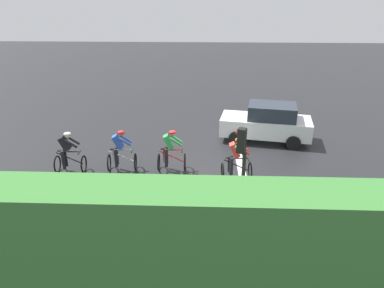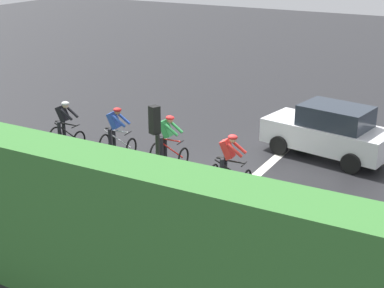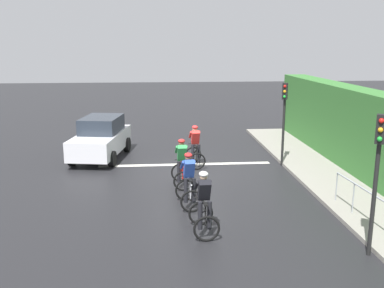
{
  "view_description": "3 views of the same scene",
  "coord_description": "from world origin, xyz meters",
  "px_view_note": "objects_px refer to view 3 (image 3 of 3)",
  "views": [
    {
      "loc": [
        -11.93,
        0.38,
        6.37
      ],
      "look_at": [
        0.3,
        0.87,
        1.12
      ],
      "focal_mm": 32.79,
      "sensor_mm": 36.0,
      "label": 1
    },
    {
      "loc": [
        -14.04,
        -7.15,
        6.89
      ],
      "look_at": [
        -0.43,
        0.43,
        1.18
      ],
      "focal_mm": 53.51,
      "sensor_mm": 36.0,
      "label": 2
    },
    {
      "loc": [
        1.13,
        16.04,
        4.83
      ],
      "look_at": [
        -0.14,
        0.67,
        1.26
      ],
      "focal_mm": 40.73,
      "sensor_mm": 36.0,
      "label": 3
    }
  ],
  "objects_px": {
    "cyclist_fourth": "(195,147)",
    "traffic_light_near_crossing": "(284,111)",
    "car_white": "(101,138)",
    "cyclist_lead": "(204,205)",
    "cyclist_mid": "(182,164)",
    "traffic_light_far_junction": "(377,164)",
    "cyclist_second": "(189,181)",
    "pedestrian_railing_kerbside": "(363,197)"
  },
  "relations": [
    {
      "from": "cyclist_fourth",
      "to": "traffic_light_far_junction",
      "type": "height_order",
      "value": "traffic_light_far_junction"
    },
    {
      "from": "traffic_light_far_junction",
      "to": "cyclist_fourth",
      "type": "bearing_deg",
      "value": -66.99
    },
    {
      "from": "cyclist_second",
      "to": "car_white",
      "type": "distance_m",
      "value": 6.96
    },
    {
      "from": "pedestrian_railing_kerbside",
      "to": "traffic_light_far_junction",
      "type": "bearing_deg",
      "value": 69.24
    },
    {
      "from": "cyclist_second",
      "to": "car_white",
      "type": "relative_size",
      "value": 0.38
    },
    {
      "from": "car_white",
      "to": "cyclist_mid",
      "type": "bearing_deg",
      "value": 127.68
    },
    {
      "from": "cyclist_second",
      "to": "traffic_light_near_crossing",
      "type": "bearing_deg",
      "value": -134.21
    },
    {
      "from": "cyclist_lead",
      "to": "traffic_light_near_crossing",
      "type": "xyz_separation_m",
      "value": [
        -3.84,
        -6.15,
        1.43
      ]
    },
    {
      "from": "cyclist_lead",
      "to": "car_white",
      "type": "relative_size",
      "value": 0.38
    },
    {
      "from": "cyclist_second",
      "to": "cyclist_fourth",
      "type": "bearing_deg",
      "value": -97.63
    },
    {
      "from": "pedestrian_railing_kerbside",
      "to": "cyclist_fourth",
      "type": "bearing_deg",
      "value": -56.47
    },
    {
      "from": "cyclist_fourth",
      "to": "pedestrian_railing_kerbside",
      "type": "bearing_deg",
      "value": 123.53
    },
    {
      "from": "cyclist_second",
      "to": "cyclist_mid",
      "type": "distance_m",
      "value": 1.93
    },
    {
      "from": "cyclist_second",
      "to": "cyclist_fourth",
      "type": "xyz_separation_m",
      "value": [
        -0.59,
        -4.39,
        0.0
      ]
    },
    {
      "from": "cyclist_fourth",
      "to": "traffic_light_far_junction",
      "type": "relative_size",
      "value": 0.5
    },
    {
      "from": "cyclist_second",
      "to": "cyclist_fourth",
      "type": "height_order",
      "value": "same"
    },
    {
      "from": "cyclist_second",
      "to": "pedestrian_railing_kerbside",
      "type": "xyz_separation_m",
      "value": [
        -4.61,
        1.69,
        -0.03
      ]
    },
    {
      "from": "cyclist_lead",
      "to": "car_white",
      "type": "distance_m",
      "value": 8.82
    },
    {
      "from": "cyclist_lead",
      "to": "car_white",
      "type": "height_order",
      "value": "car_white"
    },
    {
      "from": "cyclist_mid",
      "to": "cyclist_fourth",
      "type": "relative_size",
      "value": 1.0
    },
    {
      "from": "cyclist_second",
      "to": "pedestrian_railing_kerbside",
      "type": "bearing_deg",
      "value": 159.9
    },
    {
      "from": "cyclist_lead",
      "to": "pedestrian_railing_kerbside",
      "type": "height_order",
      "value": "cyclist_lead"
    },
    {
      "from": "cyclist_fourth",
      "to": "traffic_light_near_crossing",
      "type": "bearing_deg",
      "value": 176.86
    },
    {
      "from": "cyclist_second",
      "to": "car_white",
      "type": "xyz_separation_m",
      "value": [
        3.32,
        -6.11,
        0.08
      ]
    },
    {
      "from": "pedestrian_railing_kerbside",
      "to": "cyclist_second",
      "type": "bearing_deg",
      "value": -20.1
    },
    {
      "from": "cyclist_second",
      "to": "traffic_light_far_junction",
      "type": "relative_size",
      "value": 0.5
    },
    {
      "from": "cyclist_mid",
      "to": "car_white",
      "type": "relative_size",
      "value": 0.38
    },
    {
      "from": "cyclist_mid",
      "to": "cyclist_fourth",
      "type": "bearing_deg",
      "value": -105.49
    },
    {
      "from": "cyclist_mid",
      "to": "pedestrian_railing_kerbside",
      "type": "distance_m",
      "value": 5.93
    },
    {
      "from": "cyclist_fourth",
      "to": "car_white",
      "type": "height_order",
      "value": "car_white"
    },
    {
      "from": "cyclist_lead",
      "to": "cyclist_fourth",
      "type": "relative_size",
      "value": 1.0
    },
    {
      "from": "cyclist_fourth",
      "to": "pedestrian_railing_kerbside",
      "type": "distance_m",
      "value": 7.29
    },
    {
      "from": "pedestrian_railing_kerbside",
      "to": "car_white",
      "type": "bearing_deg",
      "value": -44.5
    },
    {
      "from": "car_white",
      "to": "traffic_light_far_junction",
      "type": "xyz_separation_m",
      "value": [
        -7.25,
        9.6,
        1.35
      ]
    },
    {
      "from": "cyclist_lead",
      "to": "traffic_light_far_junction",
      "type": "relative_size",
      "value": 0.5
    },
    {
      "from": "cyclist_fourth",
      "to": "traffic_light_near_crossing",
      "type": "height_order",
      "value": "traffic_light_near_crossing"
    },
    {
      "from": "car_white",
      "to": "traffic_light_near_crossing",
      "type": "bearing_deg",
      "value": 165.49
    },
    {
      "from": "cyclist_fourth",
      "to": "traffic_light_far_junction",
      "type": "distance_m",
      "value": 8.67
    },
    {
      "from": "cyclist_second",
      "to": "traffic_light_far_junction",
      "type": "bearing_deg",
      "value": 138.43
    },
    {
      "from": "cyclist_lead",
      "to": "traffic_light_near_crossing",
      "type": "bearing_deg",
      "value": -121.98
    },
    {
      "from": "cyclist_second",
      "to": "cyclist_mid",
      "type": "relative_size",
      "value": 1.0
    },
    {
      "from": "traffic_light_far_junction",
      "to": "pedestrian_railing_kerbside",
      "type": "height_order",
      "value": "traffic_light_far_junction"
    }
  ]
}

